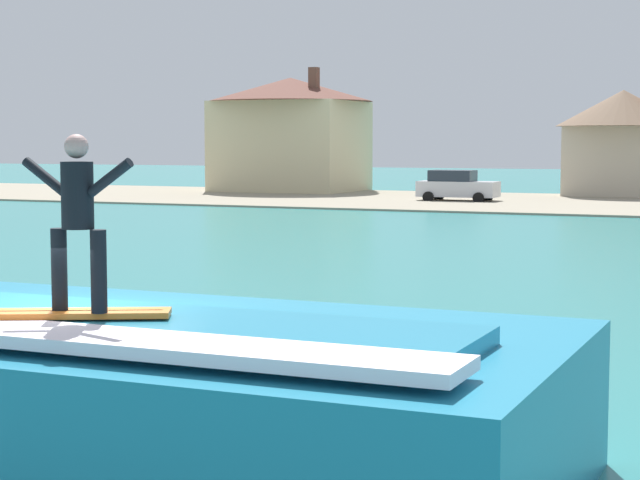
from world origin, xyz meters
TOP-DOWN VIEW (x-y plane):
  - ground_plane at (0.00, 0.00)m, footprint 260.00×260.00m
  - wave_crest at (0.74, -0.23)m, footprint 9.92×4.74m
  - surfboard at (0.97, -0.97)m, footprint 1.82×1.20m
  - surfer at (1.02, -1.01)m, footprint 1.29×0.32m
  - car_near_shore at (-11.00, 52.13)m, footprint 4.59×2.19m
  - house_with_chimney at (-25.29, 59.81)m, footprint 11.46×11.46m
  - house_small_cottage at (-3.08, 61.79)m, footprint 8.38×8.38m

SIDE VIEW (x-z plane):
  - ground_plane at x=0.00m, z-range 0.00..0.00m
  - wave_crest at x=0.74m, z-range -0.05..1.76m
  - car_near_shore at x=-11.00m, z-range 0.02..1.88m
  - surfboard at x=0.97m, z-range 1.81..1.87m
  - surfer at x=1.02m, z-range 1.98..3.74m
  - house_small_cottage at x=-3.08m, z-range 0.52..7.54m
  - house_with_chimney at x=-25.29m, z-range 0.18..8.67m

